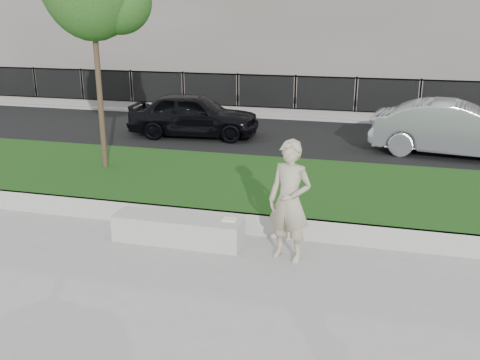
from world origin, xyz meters
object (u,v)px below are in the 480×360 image
(stone_bench, at_px, (178,230))
(man, at_px, (290,201))
(car_dark, at_px, (194,115))
(book, at_px, (230,219))
(car_silver, at_px, (456,129))

(stone_bench, distance_m, man, 2.12)
(man, bearing_deg, car_dark, 136.52)
(stone_bench, xyz_separation_m, book, (0.91, 0.09, 0.25))
(stone_bench, bearing_deg, book, 5.80)
(man, relative_size, car_silver, 0.44)
(stone_bench, xyz_separation_m, man, (1.98, -0.15, 0.76))
(book, distance_m, car_dark, 8.29)
(man, distance_m, car_dark, 8.98)
(man, xyz_separation_m, car_silver, (3.36, 7.43, -0.21))
(stone_bench, relative_size, car_silver, 0.51)
(man, height_order, book, man)
(book, xyz_separation_m, car_silver, (4.42, 7.19, 0.30))
(stone_bench, height_order, man, man)
(book, relative_size, car_dark, 0.06)
(car_dark, bearing_deg, man, -155.43)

